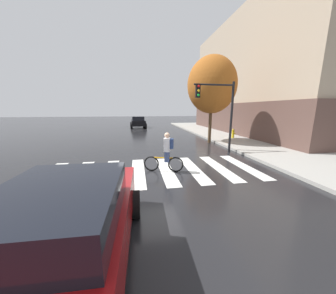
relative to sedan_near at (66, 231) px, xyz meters
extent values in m
plane|color=black|center=(1.67, 4.82, -0.82)|extent=(120.00, 120.00, 0.00)
cube|color=#9E9B93|center=(10.42, 4.82, -0.75)|extent=(6.50, 50.00, 0.15)
cube|color=silver|center=(-2.56, 4.82, -0.81)|extent=(0.55, 3.73, 0.01)
cube|color=silver|center=(-1.33, 4.82, -0.81)|extent=(0.55, 3.73, 0.01)
cube|color=silver|center=(-0.11, 4.82, -0.81)|extent=(0.55, 3.73, 0.01)
cube|color=silver|center=(1.11, 4.82, -0.81)|extent=(0.55, 3.73, 0.01)
cube|color=silver|center=(2.33, 4.82, -0.81)|extent=(0.55, 3.73, 0.01)
cube|color=silver|center=(3.55, 4.82, -0.81)|extent=(0.55, 3.73, 0.01)
cube|color=silver|center=(4.77, 4.82, -0.81)|extent=(0.55, 3.73, 0.01)
cube|color=silver|center=(5.99, 4.82, -0.81)|extent=(0.55, 3.73, 0.01)
cube|color=maroon|center=(0.00, 0.04, -0.13)|extent=(2.00, 4.66, 0.70)
cube|color=black|center=(0.00, -0.11, 0.49)|extent=(1.72, 2.25, 0.55)
cylinder|color=black|center=(-0.91, 1.54, -0.48)|extent=(0.26, 0.69, 0.68)
cylinder|color=black|center=(1.01, 1.48, -0.48)|extent=(0.26, 0.69, 0.68)
cube|color=black|center=(1.27, 24.13, -0.12)|extent=(2.10, 4.73, 0.71)
cube|color=black|center=(1.28, 23.98, 0.51)|extent=(1.78, 2.30, 0.56)
cylinder|color=black|center=(0.23, 25.56, -0.48)|extent=(0.28, 0.70, 0.69)
cylinder|color=black|center=(2.17, 25.66, -0.48)|extent=(0.28, 0.70, 0.69)
cylinder|color=black|center=(0.38, 22.59, -0.48)|extent=(0.28, 0.70, 0.69)
cylinder|color=black|center=(2.32, 22.69, -0.48)|extent=(0.28, 0.70, 0.69)
torus|color=black|center=(2.69, 4.54, -0.49)|extent=(0.65, 0.24, 0.66)
torus|color=black|center=(1.69, 4.84, -0.49)|extent=(0.65, 0.24, 0.66)
cylinder|color=orange|center=(2.19, 4.69, -0.21)|extent=(0.87, 0.30, 0.05)
cylinder|color=orange|center=(2.34, 4.65, -0.14)|extent=(0.04, 0.04, 0.45)
cube|color=#384772|center=(2.34, 4.65, -0.09)|extent=(0.27, 0.32, 0.56)
cube|color=silver|center=(2.34, 4.65, 0.36)|extent=(0.33, 0.41, 0.56)
sphere|color=tan|center=(2.34, 4.65, 0.76)|extent=(0.22, 0.22, 0.22)
cube|color=navy|center=(2.51, 4.60, 0.41)|extent=(0.23, 0.31, 0.40)
cylinder|color=black|center=(6.76, 7.59, 1.28)|extent=(0.14, 0.14, 4.20)
cylinder|color=black|center=(5.56, 7.59, 3.18)|extent=(2.40, 0.10, 0.10)
cube|color=black|center=(4.60, 7.59, 2.83)|extent=(0.24, 0.20, 0.76)
sphere|color=red|center=(4.60, 7.48, 3.07)|extent=(0.14, 0.14, 0.14)
sphere|color=gold|center=(4.60, 7.48, 2.83)|extent=(0.14, 0.14, 0.14)
sphere|color=green|center=(4.60, 7.48, 2.59)|extent=(0.14, 0.14, 0.14)
cylinder|color=gold|center=(9.37, 11.86, -0.35)|extent=(0.22, 0.22, 0.65)
sphere|color=gold|center=(9.37, 11.86, 0.02)|extent=(0.18, 0.18, 0.18)
cylinder|color=gold|center=(9.53, 11.86, -0.31)|extent=(0.12, 0.09, 0.09)
cylinder|color=#4C3823|center=(6.78, 10.84, 0.65)|extent=(0.24, 0.24, 2.94)
ellipsoid|color=#A5591E|center=(6.78, 10.84, 3.59)|extent=(3.66, 3.66, 4.21)
cube|color=brown|center=(19.70, 15.87, 0.78)|extent=(18.03, 20.10, 3.20)
cube|color=tan|center=(19.70, 15.87, 6.71)|extent=(17.67, 19.70, 8.65)
camera|label=1|loc=(1.13, -2.68, 1.83)|focal=19.39mm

